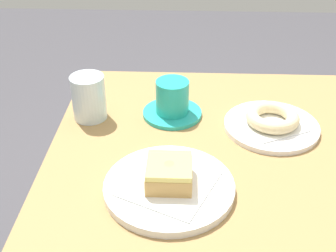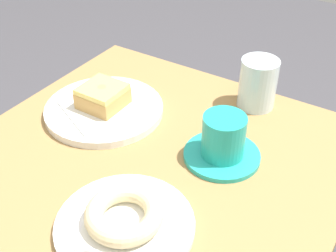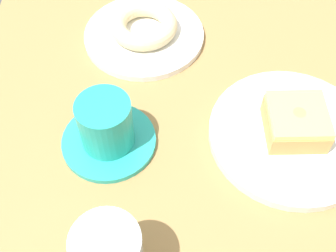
# 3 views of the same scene
# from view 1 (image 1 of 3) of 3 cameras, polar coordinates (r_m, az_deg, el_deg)

# --- Properties ---
(table) EXTENTS (0.96, 0.66, 0.71)m
(table) POSITION_cam_1_polar(r_m,az_deg,el_deg) (1.02, 13.56, -7.64)
(table) COLOR #997545
(table) RESTS_ON ground_plane
(plate_sugar_ring) EXTENTS (0.21, 0.21, 0.01)m
(plate_sugar_ring) POSITION_cam_1_polar(r_m,az_deg,el_deg) (0.99, 13.20, -0.01)
(plate_sugar_ring) COLOR white
(plate_sugar_ring) RESTS_ON table
(napkin_sugar_ring) EXTENTS (0.16, 0.16, 0.00)m
(napkin_sugar_ring) POSITION_cam_1_polar(r_m,az_deg,el_deg) (0.99, 13.25, 0.34)
(napkin_sugar_ring) COLOR white
(napkin_sugar_ring) RESTS_ON plate_sugar_ring
(donut_sugar_ring) EXTENTS (0.12, 0.12, 0.03)m
(donut_sugar_ring) POSITION_cam_1_polar(r_m,az_deg,el_deg) (0.98, 13.36, 1.11)
(donut_sugar_ring) COLOR beige
(donut_sugar_ring) RESTS_ON napkin_sugar_ring
(plate_glazed_square) EXTENTS (0.24, 0.24, 0.02)m
(plate_glazed_square) POSITION_cam_1_polar(r_m,az_deg,el_deg) (0.80, 0.14, -7.88)
(plate_glazed_square) COLOR white
(plate_glazed_square) RESTS_ON table
(napkin_glazed_square) EXTENTS (0.20, 0.20, 0.00)m
(napkin_glazed_square) POSITION_cam_1_polar(r_m,az_deg,el_deg) (0.80, 0.14, -7.39)
(napkin_glazed_square) COLOR white
(napkin_glazed_square) RESTS_ON plate_glazed_square
(donut_glazed_square) EXTENTS (0.08, 0.08, 0.04)m
(donut_glazed_square) POSITION_cam_1_polar(r_m,az_deg,el_deg) (0.78, 0.15, -6.11)
(donut_glazed_square) COLOR tan
(donut_glazed_square) RESTS_ON napkin_glazed_square
(water_glass) EXTENTS (0.08, 0.08, 0.10)m
(water_glass) POSITION_cam_1_polar(r_m,az_deg,el_deg) (1.00, -10.21, 3.66)
(water_glass) COLOR silver
(water_glass) RESTS_ON table
(coffee_cup) EXTENTS (0.14, 0.14, 0.09)m
(coffee_cup) POSITION_cam_1_polar(r_m,az_deg,el_deg) (1.00, 0.56, 3.27)
(coffee_cup) COLOR teal
(coffee_cup) RESTS_ON table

